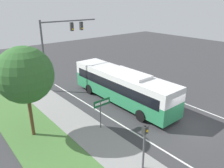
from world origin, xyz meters
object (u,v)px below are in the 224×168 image
object	(u,v)px
bus	(122,85)
signal_gantry	(59,40)
street_sign	(101,107)
pedestrian_signal	(144,141)

from	to	relation	value
bus	signal_gantry	world-z (taller)	signal_gantry
signal_gantry	street_sign	world-z (taller)	signal_gantry
pedestrian_signal	street_sign	bearing A→B (deg)	80.37
bus	pedestrian_signal	distance (m)	9.06
bus	signal_gantry	distance (m)	8.38
pedestrian_signal	bus	bearing A→B (deg)	55.38
bus	street_sign	world-z (taller)	bus
signal_gantry	street_sign	size ratio (longest dim) A/B	3.00
pedestrian_signal	street_sign	size ratio (longest dim) A/B	1.18
bus	signal_gantry	xyz separation A→B (m)	(-2.39, 7.24, 3.47)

